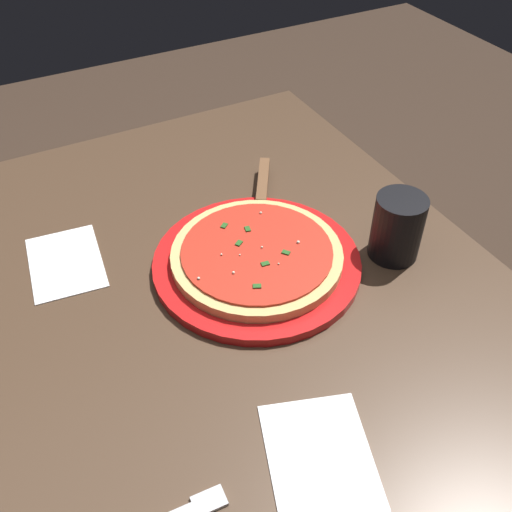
{
  "coord_description": "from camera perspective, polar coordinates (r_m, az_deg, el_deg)",
  "views": [
    {
      "loc": [
        0.58,
        -0.26,
        1.35
      ],
      "look_at": [
        -0.0,
        0.04,
        0.75
      ],
      "focal_mm": 40.71,
      "sensor_mm": 36.0,
      "label": 1
    }
  ],
  "objects": [
    {
      "name": "ground_plane",
      "position": [
        1.49,
        -1.58,
        -22.51
      ],
      "size": [
        5.0,
        5.0,
        0.0
      ],
      "primitive_type": "plane",
      "color": "#38281E"
    },
    {
      "name": "restaurant_table",
      "position": [
        0.99,
        -2.21,
        -7.81
      ],
      "size": [
        0.99,
        0.78,
        0.73
      ],
      "color": "black",
      "rests_on": "ground_plane"
    },
    {
      "name": "serving_plate",
      "position": [
        0.9,
        -0.0,
        -0.59
      ],
      "size": [
        0.32,
        0.32,
        0.02
      ],
      "primitive_type": "cylinder",
      "color": "red",
      "rests_on": "restaurant_table"
    },
    {
      "name": "pizza",
      "position": [
        0.89,
        -0.0,
        0.23
      ],
      "size": [
        0.26,
        0.26,
        0.02
      ],
      "color": "#DBB26B",
      "rests_on": "serving_plate"
    },
    {
      "name": "pizza_server",
      "position": [
        1.01,
        0.57,
        6.01
      ],
      "size": [
        0.21,
        0.15,
        0.01
      ],
      "color": "silver",
      "rests_on": "serving_plate"
    },
    {
      "name": "cup_tall_drink",
      "position": [
        0.92,
        13.71,
        2.76
      ],
      "size": [
        0.08,
        0.08,
        0.11
      ],
      "primitive_type": "cylinder",
      "color": "black",
      "rests_on": "restaurant_table"
    },
    {
      "name": "napkin_folded_right",
      "position": [
        0.71,
        6.25,
        -18.92
      ],
      "size": [
        0.18,
        0.16,
        0.0
      ],
      "primitive_type": "cube",
      "rotation": [
        0.0,
        0.0,
        -0.32
      ],
      "color": "white",
      "rests_on": "restaurant_table"
    },
    {
      "name": "napkin_loose_left",
      "position": [
        0.96,
        -18.2,
        -0.59
      ],
      "size": [
        0.17,
        0.12,
        0.0
      ],
      "primitive_type": "cube",
      "rotation": [
        0.0,
        0.0,
        -0.11
      ],
      "color": "white",
      "rests_on": "restaurant_table"
    }
  ]
}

